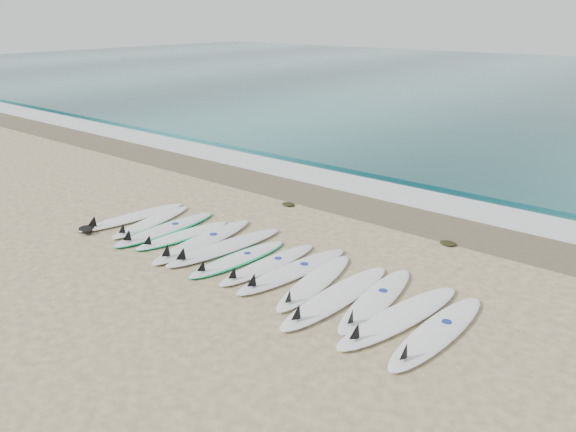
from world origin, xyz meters
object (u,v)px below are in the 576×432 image
Objects in this scene: leash_coil at (87,230)px; surfboard_13 at (436,333)px; surfboard_0 at (131,217)px; surfboard_7 at (267,265)px.

surfboard_13 is at bearing 6.90° from leash_coil.
surfboard_13 is (7.59, -0.13, 0.00)m from surfboard_0.
surfboard_0 is 1.07m from leash_coil.
surfboard_7 is 4.36m from leash_coil.
surfboard_0 is at bearing 84.26° from leash_coil.
surfboard_0 is 4.10m from surfboard_7.
surfboard_13 reaches higher than surfboard_7.
leash_coil is (-4.21, -1.13, -0.01)m from surfboard_7.
leash_coil is (-0.11, -1.06, -0.01)m from surfboard_0.
surfboard_7 is 5.41× the size of leash_coil.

